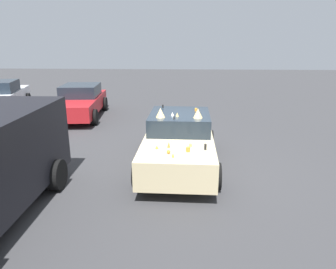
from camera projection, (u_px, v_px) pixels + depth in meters
The scene contains 4 objects.
ground_plane at pixel (179, 166), 8.78m from camera, with size 60.00×60.00×0.00m, color #38383A.
art_car_decorated at pixel (179, 140), 8.64m from camera, with size 4.47×2.11×1.66m.
parked_sedan_row_back_center at pixel (80, 101), 14.16m from camera, with size 4.66×2.29×1.42m.
parked_sedan_near_left at pixel (0, 96), 15.38m from camera, with size 4.54×2.73×1.48m.
Camera 1 is at (-8.16, -0.11, 3.36)m, focal length 33.67 mm.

